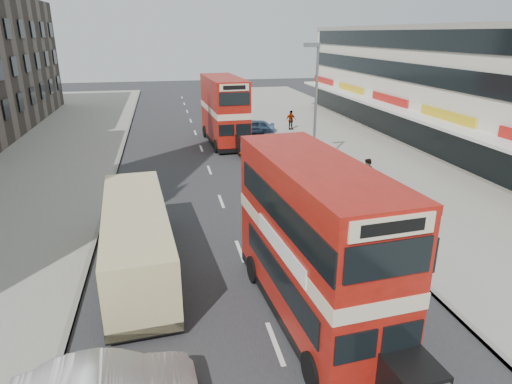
{
  "coord_description": "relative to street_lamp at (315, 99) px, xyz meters",
  "views": [
    {
      "loc": [
        -2.78,
        -8.48,
        8.69
      ],
      "look_at": [
        0.42,
        6.77,
        3.07
      ],
      "focal_mm": 31.06,
      "sensor_mm": 36.0,
      "label": 1
    }
  ],
  "objects": [
    {
      "name": "road_surface",
      "position": [
        -6.52,
        2.0,
        -4.78
      ],
      "size": [
        12.0,
        90.0,
        0.01
      ],
      "primitive_type": "cube",
      "color": "#28282B",
      "rests_on": "ground"
    },
    {
      "name": "pavement_right",
      "position": [
        5.48,
        2.0,
        -4.71
      ],
      "size": [
        12.0,
        90.0,
        0.15
      ],
      "primitive_type": "cube",
      "color": "gray",
      "rests_on": "ground"
    },
    {
      "name": "pavement_left",
      "position": [
        -18.52,
        2.0,
        -4.71
      ],
      "size": [
        12.0,
        90.0,
        0.15
      ],
      "primitive_type": "cube",
      "color": "gray",
      "rests_on": "ground"
    },
    {
      "name": "kerb_left",
      "position": [
        -12.62,
        2.0,
        -4.71
      ],
      "size": [
        0.2,
        90.0,
        0.16
      ],
      "primitive_type": "cube",
      "color": "gray",
      "rests_on": "ground"
    },
    {
      "name": "kerb_right",
      "position": [
        -0.42,
        2.0,
        -4.71
      ],
      "size": [
        0.2,
        90.0,
        0.16
      ],
      "primitive_type": "cube",
      "color": "gray",
      "rests_on": "ground"
    },
    {
      "name": "commercial_row",
      "position": [
        13.42,
        4.0,
        -0.09
      ],
      "size": [
        9.9,
        46.2,
        9.3
      ],
      "color": "silver",
      "rests_on": "ground"
    },
    {
      "name": "street_lamp",
      "position": [
        0.0,
        0.0,
        0.0
      ],
      "size": [
        1.0,
        0.2,
        8.12
      ],
      "color": "slate",
      "rests_on": "ground"
    },
    {
      "name": "bus_main",
      "position": [
        -5.03,
        -14.85,
        -2.15
      ],
      "size": [
        3.2,
        9.14,
        5.0
      ],
      "rotation": [
        0.0,
        0.0,
        3.22
      ],
      "color": "black",
      "rests_on": "ground"
    },
    {
      "name": "bus_second",
      "position": [
        -4.39,
        9.45,
        -2.06
      ],
      "size": [
        3.05,
        9.45,
        5.18
      ],
      "rotation": [
        0.0,
        0.0,
        3.2
      ],
      "color": "black",
      "rests_on": "ground"
    },
    {
      "name": "coach",
      "position": [
        -10.6,
        -10.72,
        -3.37
      ],
      "size": [
        2.97,
        9.21,
        2.4
      ],
      "rotation": [
        0.0,
        0.0,
        0.08
      ],
      "color": "black",
      "rests_on": "ground"
    },
    {
      "name": "car_right_a",
      "position": [
        -2.06,
        -3.78,
        -4.17
      ],
      "size": [
        4.32,
        1.94,
        1.23
      ],
      "primitive_type": "imported",
      "rotation": [
        0.0,
        0.0,
        -1.62
      ],
      "color": "#A62310",
      "rests_on": "ground"
    },
    {
      "name": "car_right_b",
      "position": [
        -1.88,
        4.17,
        -4.17
      ],
      "size": [
        4.65,
        2.51,
        1.24
      ],
      "primitive_type": "imported",
      "rotation": [
        0.0,
        0.0,
        -1.68
      ],
      "color": "#DA4C15",
      "rests_on": "ground"
    },
    {
      "name": "car_right_c",
      "position": [
        -1.18,
        12.63,
        -4.17
      ],
      "size": [
        3.78,
        1.94,
        1.23
      ],
      "primitive_type": "imported",
      "rotation": [
        0.0,
        0.0,
        -1.71
      ],
      "color": "#5B85B6",
      "rests_on": "ground"
    },
    {
      "name": "pedestrian_near",
      "position": [
        1.87,
        -4.15,
        -3.71
      ],
      "size": [
        0.81,
        0.8,
        1.85
      ],
      "primitive_type": "imported",
      "rotation": [
        0.0,
        0.0,
        3.9
      ],
      "color": "gray",
      "rests_on": "pavement_right"
    },
    {
      "name": "pedestrian_far",
      "position": [
        2.29,
        12.97,
        -3.75
      ],
      "size": [
        1.12,
        0.68,
        1.77
      ],
      "primitive_type": "imported",
      "rotation": [
        0.0,
        0.0,
        0.26
      ],
      "color": "gray",
      "rests_on": "pavement_right"
    },
    {
      "name": "cyclist",
      "position": [
        -2.14,
        -0.94,
        -4.13
      ],
      "size": [
        0.88,
        1.89,
        2.0
      ],
      "rotation": [
        0.0,
        0.0,
        0.14
      ],
      "color": "gray",
      "rests_on": "ground"
    }
  ]
}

